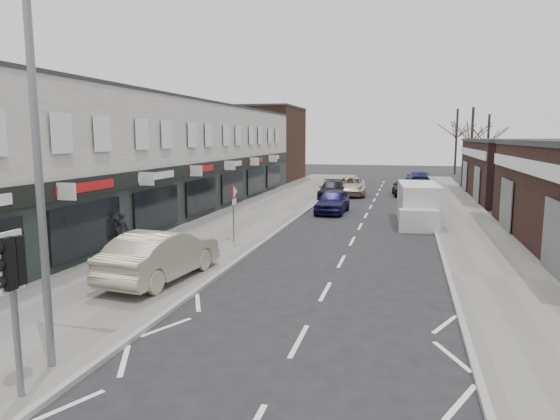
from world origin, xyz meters
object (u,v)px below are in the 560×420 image
Objects in this scene: parked_car_right_a at (423,200)px; parked_car_left_c at (350,186)px; parked_car_left_b at (332,190)px; traffic_light at (11,276)px; sedan_on_pavement at (161,255)px; warning_sign at (234,197)px; pedestrian at (123,231)px; parked_car_left_a at (332,201)px; parked_car_right_b at (404,187)px; parked_car_right_c at (418,178)px; white_van at (418,205)px; street_lamp at (44,150)px.

parked_car_left_c is at bearing -56.93° from parked_car_right_a.
parked_car_left_b is 3.02m from parked_car_left_c.
traffic_light is 7.87m from sedan_on_pavement.
warning_sign is 18.15m from parked_car_left_b.
parked_car_left_a is at bearing -105.07° from pedestrian.
traffic_light is 0.61× the size of sedan_on_pavement.
warning_sign is at bearing 65.45° from parked_car_right_b.
parked_car_left_c is at bearing 55.95° from parked_car_right_c.
parked_car_left_c is 1.31× the size of parked_car_right_b.
parked_car_left_b is at bearing 84.13° from warning_sign.
white_van is 22.96m from parked_car_right_c.
parked_car_right_c is (8.03, 43.54, -3.88)m from street_lamp.
parked_car_right_c is at bearing 58.26° from parked_car_left_b.
parked_car_left_a is at bearing 84.32° from street_lamp.
sedan_on_pavement reaches higher than parked_car_left_c.
traffic_light is 14.04m from warning_sign.
traffic_light reaches higher than parked_car_left_c.
white_van is at bearing 87.98° from parked_car_right_b.
white_van is at bearing 69.76° from street_lamp.
street_lamp reaches higher than pedestrian.
street_lamp is at bearing -93.54° from parked_car_left_a.
street_lamp is 44.44m from parked_car_right_c.
parked_car_right_a is (5.70, 1.73, 0.05)m from parked_car_left_a.
parked_car_right_a is 1.16× the size of parked_car_right_b.
parked_car_right_b is at bearing 3.67° from parked_car_left_c.
street_lamp is 22.23m from white_van.
parked_car_right_c is (7.90, 44.75, -1.67)m from traffic_light.
warning_sign reaches higher than parked_car_right_c.
warning_sign is 0.45× the size of white_van.
street_lamp reaches higher than sedan_on_pavement.
parked_car_right_b is at bearing -99.40° from sedan_on_pavement.
pedestrian is 24.61m from parked_car_left_c.
sedan_on_pavement is at bearing -98.92° from parked_car_left_a.
traffic_light reaches higher than white_van.
parked_car_left_b is (-6.37, 10.21, -0.35)m from white_van.
parked_car_right_a is at bearing 92.42° from parked_car_right_b.
warning_sign is 0.55× the size of parked_car_right_a.
sedan_on_pavement is at bearing 98.22° from traffic_light.
parked_car_left_a is 20.97m from parked_car_right_c.
white_van is at bearing -61.65° from parked_car_left_b.
parked_car_left_c is 4.45m from parked_car_right_b.
parked_car_left_a is (2.20, 24.58, -1.65)m from traffic_light.
pedestrian is at bearing -115.18° from parked_car_left_a.
street_lamp reaches higher than traffic_light.
parked_car_right_a reaches higher than parked_car_left_c.
traffic_light is 0.73× the size of parked_car_right_b.
street_lamp is at bearing 126.94° from pedestrian.
parked_car_right_a is at bearing 80.12° from white_van.
white_van is 1.40× the size of parked_car_right_b.
pedestrian is (-3.95, -2.82, -1.24)m from warning_sign.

